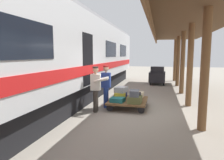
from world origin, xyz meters
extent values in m
plane|color=gray|center=(0.00, 0.00, 0.00)|extent=(60.00, 60.00, 0.00)
cylinder|color=brown|center=(-1.97, -9.78, 1.70)|extent=(0.24, 0.24, 3.40)
cylinder|color=brown|center=(-1.97, -6.99, 1.70)|extent=(0.24, 0.24, 3.40)
cylinder|color=brown|center=(-1.97, -4.19, 1.70)|extent=(0.24, 0.24, 3.40)
cylinder|color=brown|center=(-1.97, -1.40, 1.70)|extent=(0.24, 0.24, 3.40)
cylinder|color=brown|center=(-1.97, 1.40, 1.70)|extent=(0.24, 0.24, 3.40)
cube|color=#4E3520|center=(-1.97, 0.00, 3.48)|extent=(3.20, 20.37, 0.16)
cube|color=brown|center=(-0.42, 0.00, 3.25)|extent=(0.08, 20.37, 0.30)
cube|color=silver|center=(3.46, 0.00, 2.35)|extent=(3.00, 21.59, 2.90)
cube|color=black|center=(3.46, 0.00, 0.45)|extent=(2.55, 20.51, 0.90)
cube|color=#99999E|center=(3.46, 0.00, 3.90)|extent=(2.76, 21.15, 0.20)
cube|color=red|center=(1.95, 0.00, 1.55)|extent=(0.03, 21.15, 0.36)
cube|color=black|center=(1.95, -7.56, 2.45)|extent=(0.02, 2.37, 0.84)
cube|color=black|center=(1.95, -3.78, 2.45)|extent=(0.02, 2.37, 0.84)
cube|color=black|center=(1.95, 3.78, 2.45)|extent=(0.02, 2.37, 0.84)
cube|color=black|center=(2.01, 0.00, 1.95)|extent=(0.12, 1.10, 2.00)
cube|color=brown|center=(0.45, -0.51, 0.29)|extent=(1.49, 1.74, 0.07)
cylinder|color=black|center=(-0.14, 0.18, 0.13)|extent=(0.26, 0.05, 0.26)
cylinder|color=black|center=(1.05, 0.18, 0.13)|extent=(0.26, 0.05, 0.26)
cylinder|color=black|center=(-0.14, -1.21, 0.13)|extent=(0.26, 0.05, 0.26)
cylinder|color=black|center=(1.05, -1.21, 0.13)|extent=(0.26, 0.05, 0.26)
cube|color=beige|center=(0.12, -0.99, 0.44)|extent=(0.49, 0.68, 0.23)
cube|color=gold|center=(0.79, -0.51, 0.47)|extent=(0.52, 0.63, 0.29)
cube|color=navy|center=(0.79, -0.99, 0.41)|extent=(0.37, 0.46, 0.17)
cube|color=black|center=(0.12, -0.51, 0.46)|extent=(0.44, 0.67, 0.27)
cube|color=brown|center=(0.12, -0.03, 0.45)|extent=(0.52, 0.59, 0.26)
cube|color=#1E666B|center=(0.79, -0.03, 0.41)|extent=(0.57, 0.52, 0.17)
cube|color=#4C515B|center=(0.14, -0.03, 0.70)|extent=(0.37, 0.53, 0.23)
cube|color=#9EA0A5|center=(0.75, -0.54, 0.73)|extent=(0.52, 0.60, 0.22)
cylinder|color=navy|center=(1.34, -0.46, 0.41)|extent=(0.16, 0.16, 0.82)
cylinder|color=navy|center=(1.33, -0.26, 0.41)|extent=(0.16, 0.16, 0.82)
cube|color=navy|center=(1.34, -0.36, 1.12)|extent=(0.37, 0.23, 0.60)
cylinder|color=tan|center=(1.34, -0.36, 1.45)|extent=(0.09, 0.09, 0.06)
sphere|color=tan|center=(1.34, -0.36, 1.59)|extent=(0.22, 0.22, 0.22)
cylinder|color=#A51919|center=(1.34, -0.36, 1.67)|extent=(0.21, 0.21, 0.06)
cylinder|color=navy|center=(1.56, -0.52, 1.22)|extent=(0.53, 0.12, 0.21)
cylinder|color=navy|center=(1.55, -0.20, 1.22)|extent=(0.53, 0.12, 0.21)
cylinder|color=#332D28|center=(1.53, 0.43, 0.41)|extent=(0.16, 0.16, 0.82)
cylinder|color=#332D28|center=(1.56, 0.23, 0.41)|extent=(0.16, 0.16, 0.82)
cube|color=silver|center=(1.55, 0.33, 1.12)|extent=(0.39, 0.27, 0.60)
cylinder|color=tan|center=(1.55, 0.33, 1.45)|extent=(0.09, 0.09, 0.06)
sphere|color=tan|center=(1.55, 0.33, 1.59)|extent=(0.22, 0.22, 0.22)
cylinder|color=#332D28|center=(1.55, 0.33, 1.67)|extent=(0.21, 0.21, 0.06)
cylinder|color=silver|center=(1.31, 0.46, 1.22)|extent=(0.54, 0.18, 0.21)
cylinder|color=silver|center=(1.36, 0.14, 1.22)|extent=(0.54, 0.18, 0.21)
cube|color=black|center=(-0.61, -7.45, 0.55)|extent=(1.18, 1.75, 0.70)
cube|color=black|center=(-0.61, -7.10, 1.05)|extent=(0.93, 0.74, 0.50)
cylinder|color=black|center=(-1.06, -6.85, 0.20)|extent=(0.12, 0.40, 0.40)
cylinder|color=black|center=(-0.16, -6.85, 0.20)|extent=(0.12, 0.40, 0.40)
cylinder|color=black|center=(-1.06, -8.05, 0.20)|extent=(0.12, 0.40, 0.40)
cylinder|color=black|center=(-0.16, -8.05, 0.20)|extent=(0.12, 0.40, 0.40)
camera|label=1|loc=(-0.76, 7.27, 2.13)|focal=31.68mm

